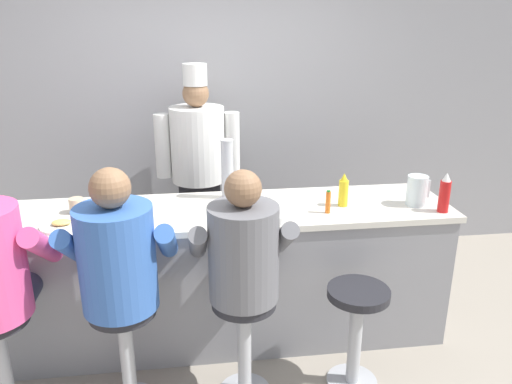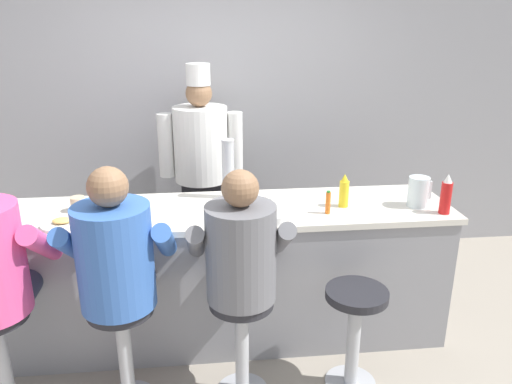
{
  "view_description": "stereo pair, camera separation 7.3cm",
  "coord_description": "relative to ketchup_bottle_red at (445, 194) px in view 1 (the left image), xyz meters",
  "views": [
    {
      "loc": [
        -0.18,
        -2.72,
        2.16
      ],
      "look_at": [
        0.22,
        0.32,
        1.08
      ],
      "focal_mm": 35.0,
      "sensor_mm": 36.0,
      "label": 1
    },
    {
      "loc": [
        -0.11,
        -2.73,
        2.16
      ],
      "look_at": [
        0.22,
        0.32,
        1.08
      ],
      "focal_mm": 35.0,
      "sensor_mm": 36.0,
      "label": 2
    }
  ],
  "objects": [
    {
      "name": "empty_stool_round",
      "position": [
        -0.67,
        -0.39,
        -0.64
      ],
      "size": [
        0.37,
        0.37,
        0.66
      ],
      "color": "#B2B5BA",
      "rests_on": "ground_plane"
    },
    {
      "name": "coffee_mug_tan",
      "position": [
        -2.35,
        0.29,
        -0.07
      ],
      "size": [
        0.14,
        0.09,
        0.1
      ],
      "color": "beige",
      "rests_on": "diner_counter"
    },
    {
      "name": "cereal_bowl",
      "position": [
        -1.12,
        -0.03,
        -0.1
      ],
      "size": [
        0.17,
        0.17,
        0.05
      ],
      "color": "white",
      "rests_on": "diner_counter"
    },
    {
      "name": "breakfast_plate",
      "position": [
        -2.4,
        0.05,
        -0.11
      ],
      "size": [
        0.25,
        0.25,
        0.05
      ],
      "color": "white",
      "rests_on": "diner_counter"
    },
    {
      "name": "water_pitcher_clear",
      "position": [
        -0.12,
        0.14,
        -0.02
      ],
      "size": [
        0.16,
        0.14,
        0.2
      ],
      "color": "silver",
      "rests_on": "diner_counter"
    },
    {
      "name": "cook_in_whites_near",
      "position": [
        -1.55,
        1.26,
        -0.09
      ],
      "size": [
        0.71,
        0.45,
        1.81
      ],
      "color": "#232328",
      "rests_on": "ground_plane"
    },
    {
      "name": "hot_sauce_bottle_orange",
      "position": [
        -0.75,
        0.08,
        -0.05
      ],
      "size": [
        0.03,
        0.03,
        0.15
      ],
      "color": "orange",
      "rests_on": "diner_counter"
    },
    {
      "name": "diner_counter",
      "position": [
        -1.42,
        0.24,
        -0.6
      ],
      "size": [
        3.06,
        0.7,
        0.96
      ],
      "color": "gray",
      "rests_on": "ground_plane"
    },
    {
      "name": "coffee_mug_white",
      "position": [
        -1.18,
        0.24,
        -0.08
      ],
      "size": [
        0.14,
        0.09,
        0.09
      ],
      "color": "white",
      "rests_on": "diner_counter"
    },
    {
      "name": "wall_back",
      "position": [
        -1.42,
        1.63,
        0.26
      ],
      "size": [
        10.0,
        0.06,
        2.7
      ],
      "color": "#99999E",
      "rests_on": "ground_plane"
    },
    {
      "name": "ground_plane",
      "position": [
        -1.42,
        -0.12,
        -1.09
      ],
      "size": [
        20.0,
        20.0,
        0.0
      ],
      "primitive_type": "plane",
      "color": "#9E9384"
    },
    {
      "name": "ketchup_bottle_red",
      "position": [
        0.0,
        0.0,
        0.0
      ],
      "size": [
        0.07,
        0.07,
        0.26
      ],
      "color": "red",
      "rests_on": "diner_counter"
    },
    {
      "name": "diner_seated_blue",
      "position": [
        -2.02,
        -0.36,
        -0.19
      ],
      "size": [
        0.62,
        0.61,
        1.45
      ],
      "color": "#B2B5BA",
      "rests_on": "ground_plane"
    },
    {
      "name": "mustard_bottle_yellow",
      "position": [
        -0.61,
        0.19,
        -0.02
      ],
      "size": [
        0.06,
        0.06,
        0.23
      ],
      "color": "yellow",
      "rests_on": "diner_counter"
    },
    {
      "name": "diner_seated_grey",
      "position": [
        -1.35,
        -0.36,
        -0.2
      ],
      "size": [
        0.59,
        0.58,
        1.41
      ],
      "color": "#B2B5BA",
      "rests_on": "ground_plane"
    },
    {
      "name": "cup_stack_steel",
      "position": [
        -1.37,
        0.45,
        0.09
      ],
      "size": [
        0.09,
        0.09,
        0.42
      ],
      "color": "#B7BABF",
      "rests_on": "diner_counter"
    }
  ]
}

